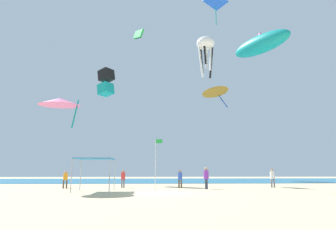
{
  "coord_description": "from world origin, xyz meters",
  "views": [
    {
      "loc": [
        -0.8,
        -21.01,
        1.54
      ],
      "look_at": [
        0.87,
        12.36,
        8.01
      ],
      "focal_mm": 30.87,
      "sensor_mm": 36.0,
      "label": 1
    }
  ],
  "objects_px": {
    "person_rightmost": "(123,177)",
    "kite_inflatable_teal": "(261,44)",
    "kite_parafoil_green": "(138,34)",
    "person_central": "(272,176)",
    "person_leftmost": "(65,178)",
    "person_near_tent": "(206,176)",
    "kite_delta_pink": "(60,102)",
    "kite_box_black": "(106,82)",
    "canopy_tent": "(95,160)",
    "person_far_shore": "(180,177)",
    "banner_flag": "(156,159)",
    "kite_octopus_white": "(206,45)",
    "kite_delta_orange": "(215,90)",
    "kite_diamond_blue": "(215,2)"
  },
  "relations": [
    {
      "from": "person_rightmost",
      "to": "banner_flag",
      "type": "distance_m",
      "value": 4.77
    },
    {
      "from": "canopy_tent",
      "to": "kite_box_black",
      "type": "xyz_separation_m",
      "value": [
        -1.66,
        13.01,
        10.34
      ]
    },
    {
      "from": "canopy_tent",
      "to": "person_far_shore",
      "type": "height_order",
      "value": "canopy_tent"
    },
    {
      "from": "kite_delta_orange",
      "to": "kite_parafoil_green",
      "type": "height_order",
      "value": "kite_parafoil_green"
    },
    {
      "from": "person_rightmost",
      "to": "kite_box_black",
      "type": "height_order",
      "value": "kite_box_black"
    },
    {
      "from": "canopy_tent",
      "to": "person_leftmost",
      "type": "height_order",
      "value": "canopy_tent"
    },
    {
      "from": "person_rightmost",
      "to": "person_far_shore",
      "type": "relative_size",
      "value": 1.0
    },
    {
      "from": "person_near_tent",
      "to": "kite_inflatable_teal",
      "type": "distance_m",
      "value": 21.99
    },
    {
      "from": "person_near_tent",
      "to": "kite_inflatable_teal",
      "type": "bearing_deg",
      "value": -18.83
    },
    {
      "from": "person_rightmost",
      "to": "kite_inflatable_teal",
      "type": "distance_m",
      "value": 25.38
    },
    {
      "from": "person_far_shore",
      "to": "kite_diamond_blue",
      "type": "xyz_separation_m",
      "value": [
        4.59,
        3.04,
        19.94
      ]
    },
    {
      "from": "person_rightmost",
      "to": "kite_parafoil_green",
      "type": "bearing_deg",
      "value": 33.97
    },
    {
      "from": "person_rightmost",
      "to": "kite_diamond_blue",
      "type": "bearing_deg",
      "value": -39.45
    },
    {
      "from": "kite_delta_orange",
      "to": "person_rightmost",
      "type": "bearing_deg",
      "value": 17.82
    },
    {
      "from": "canopy_tent",
      "to": "kite_delta_orange",
      "type": "xyz_separation_m",
      "value": [
        15.25,
        25.97,
        13.24
      ]
    },
    {
      "from": "kite_inflatable_teal",
      "to": "person_leftmost",
      "type": "bearing_deg",
      "value": -101.93
    },
    {
      "from": "kite_box_black",
      "to": "kite_inflatable_teal",
      "type": "distance_m",
      "value": 21.11
    },
    {
      "from": "kite_inflatable_teal",
      "to": "kite_box_black",
      "type": "bearing_deg",
      "value": -124.17
    },
    {
      "from": "person_rightmost",
      "to": "kite_box_black",
      "type": "xyz_separation_m",
      "value": [
        -3.35,
        8.06,
        11.71
      ]
    },
    {
      "from": "person_near_tent",
      "to": "kite_parafoil_green",
      "type": "relative_size",
      "value": 0.48
    },
    {
      "from": "kite_parafoil_green",
      "to": "kite_octopus_white",
      "type": "bearing_deg",
      "value": 8.06
    },
    {
      "from": "person_central",
      "to": "kite_octopus_white",
      "type": "bearing_deg",
      "value": -6.49
    },
    {
      "from": "person_near_tent",
      "to": "kite_parafoil_green",
      "type": "bearing_deg",
      "value": 50.87
    },
    {
      "from": "kite_inflatable_teal",
      "to": "kite_parafoil_green",
      "type": "bearing_deg",
      "value": -138.27
    },
    {
      "from": "person_rightmost",
      "to": "kite_diamond_blue",
      "type": "relative_size",
      "value": 0.49
    },
    {
      "from": "person_leftmost",
      "to": "banner_flag",
      "type": "relative_size",
      "value": 0.38
    },
    {
      "from": "person_central",
      "to": "person_far_shore",
      "type": "bearing_deg",
      "value": -17.35
    },
    {
      "from": "kite_diamond_blue",
      "to": "person_rightmost",
      "type": "bearing_deg",
      "value": 77.95
    },
    {
      "from": "person_central",
      "to": "kite_parafoil_green",
      "type": "distance_m",
      "value": 27.59
    },
    {
      "from": "person_leftmost",
      "to": "kite_octopus_white",
      "type": "relative_size",
      "value": 0.38
    },
    {
      "from": "canopy_tent",
      "to": "person_central",
      "type": "distance_m",
      "value": 16.47
    },
    {
      "from": "person_near_tent",
      "to": "person_far_shore",
      "type": "distance_m",
      "value": 2.82
    },
    {
      "from": "kite_diamond_blue",
      "to": "banner_flag",
      "type": "bearing_deg",
      "value": 104.19
    },
    {
      "from": "banner_flag",
      "to": "kite_delta_pink",
      "type": "distance_m",
      "value": 9.16
    },
    {
      "from": "kite_box_black",
      "to": "kite_diamond_blue",
      "type": "height_order",
      "value": "kite_diamond_blue"
    },
    {
      "from": "person_central",
      "to": "kite_delta_orange",
      "type": "xyz_separation_m",
      "value": [
        -0.52,
        21.39,
        14.55
      ]
    },
    {
      "from": "kite_delta_orange",
      "to": "kite_inflatable_teal",
      "type": "xyz_separation_m",
      "value": [
        3.47,
        -13.39,
        2.6
      ]
    },
    {
      "from": "person_near_tent",
      "to": "kite_parafoil_green",
      "type": "height_order",
      "value": "kite_parafoil_green"
    },
    {
      "from": "person_far_shore",
      "to": "kite_diamond_blue",
      "type": "height_order",
      "value": "kite_diamond_blue"
    },
    {
      "from": "person_leftmost",
      "to": "person_rightmost",
      "type": "xyz_separation_m",
      "value": [
        5.05,
        0.85,
        0.04
      ]
    },
    {
      "from": "kite_inflatable_teal",
      "to": "kite_diamond_blue",
      "type": "xyz_separation_m",
      "value": [
        -7.13,
        -5.05,
        2.73
      ]
    },
    {
      "from": "canopy_tent",
      "to": "person_leftmost",
      "type": "distance_m",
      "value": 5.48
    },
    {
      "from": "person_near_tent",
      "to": "kite_parafoil_green",
      "type": "distance_m",
      "value": 25.96
    },
    {
      "from": "person_central",
      "to": "person_far_shore",
      "type": "xyz_separation_m",
      "value": [
        -8.77,
        -0.08,
        -0.06
      ]
    },
    {
      "from": "kite_box_black",
      "to": "kite_octopus_white",
      "type": "distance_m",
      "value": 14.8
    },
    {
      "from": "kite_delta_pink",
      "to": "person_leftmost",
      "type": "bearing_deg",
      "value": -75.26
    },
    {
      "from": "person_leftmost",
      "to": "person_rightmost",
      "type": "distance_m",
      "value": 5.12
    },
    {
      "from": "kite_octopus_white",
      "to": "person_far_shore",
      "type": "bearing_deg",
      "value": 83.4
    },
    {
      "from": "person_central",
      "to": "kite_delta_pink",
      "type": "relative_size",
      "value": 0.45
    },
    {
      "from": "banner_flag",
      "to": "person_far_shore",
      "type": "bearing_deg",
      "value": 51.89
    }
  ]
}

